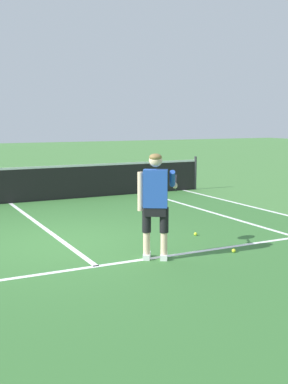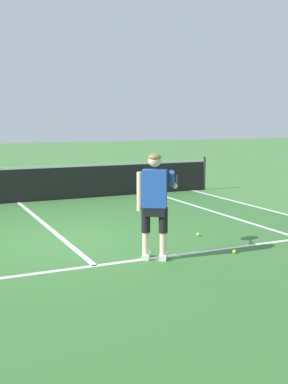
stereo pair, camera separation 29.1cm
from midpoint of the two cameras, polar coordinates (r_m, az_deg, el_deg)
ground_plane at (r=9.08m, az=-8.36°, el=-5.81°), size 80.00×80.00×0.00m
court_inner_surface at (r=8.52m, az=-7.19°, el=-6.74°), size 10.98×11.07×0.00m
line_service at (r=7.55m, az=-4.71°, el=-8.68°), size 8.23×0.10×0.01m
line_centre_service at (r=10.52m, az=-10.74°, el=-3.88°), size 0.10×6.40×0.01m
line_singles_right at (r=10.48m, az=14.84°, el=-4.07°), size 0.10×10.67×0.01m
tennis_net at (r=13.52m, az=-14.12°, el=0.87°), size 11.96×0.08×1.07m
tennis_player at (r=7.67m, az=2.42°, el=-0.82°), size 1.06×0.89×1.71m
tennis_ball_near_feet at (r=8.36m, az=11.62°, el=-6.92°), size 0.07×0.07×0.07m
tennis_ball_by_baseline at (r=9.46m, az=7.29°, el=-5.00°), size 0.07×0.07×0.07m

